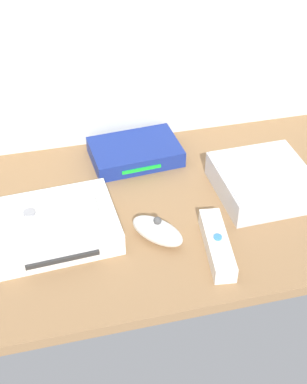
# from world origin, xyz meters

# --- Properties ---
(ground_plane) EXTENTS (1.00, 0.48, 0.02)m
(ground_plane) POSITION_xyz_m (0.00, 0.00, -0.01)
(ground_plane) COLOR #936D47
(ground_plane) RESTS_ON ground
(game_console) EXTENTS (0.22, 0.17, 0.04)m
(game_console) POSITION_xyz_m (-0.18, -0.03, 0.02)
(game_console) COLOR white
(game_console) RESTS_ON ground_plane
(mini_computer) EXTENTS (0.17, 0.17, 0.05)m
(mini_computer) POSITION_xyz_m (0.21, 0.00, 0.03)
(mini_computer) COLOR silver
(mini_computer) RESTS_ON ground_plane
(network_router) EXTENTS (0.19, 0.13, 0.03)m
(network_router) POSITION_xyz_m (-0.00, 0.16, 0.02)
(network_router) COLOR navy
(network_router) RESTS_ON ground_plane
(remote_wand) EXTENTS (0.05, 0.15, 0.03)m
(remote_wand) POSITION_xyz_m (0.08, -0.13, 0.02)
(remote_wand) COLOR white
(remote_wand) RESTS_ON ground_plane
(remote_nunchuk) EXTENTS (0.10, 0.10, 0.05)m
(remote_nunchuk) POSITION_xyz_m (-0.01, -0.08, 0.02)
(remote_nunchuk) COLOR white
(remote_nunchuk) RESTS_ON ground_plane
(remote_classic_pad) EXTENTS (0.15, 0.08, 0.02)m
(remote_classic_pad) POSITION_xyz_m (-0.18, -0.03, 0.05)
(remote_classic_pad) COLOR white
(remote_classic_pad) RESTS_ON game_console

